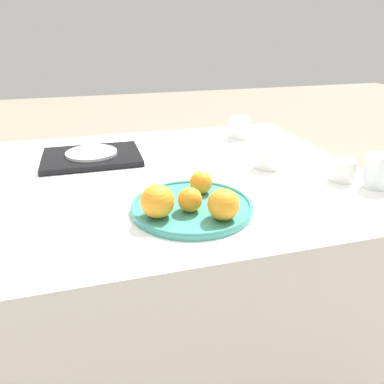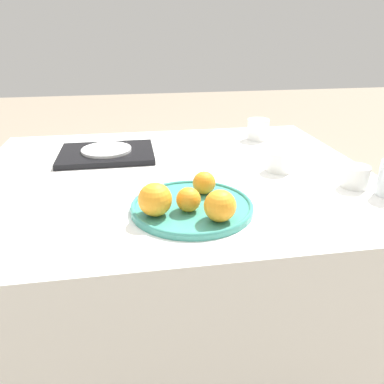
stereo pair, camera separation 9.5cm
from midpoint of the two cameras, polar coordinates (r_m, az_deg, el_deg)
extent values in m
plane|color=gray|center=(1.63, -5.14, -21.82)|extent=(12.00, 12.00, 0.00)
cube|color=white|center=(1.39, -5.70, -11.32)|extent=(1.28, 1.05, 0.73)
cylinder|color=teal|center=(0.97, -2.81, -2.40)|extent=(0.32, 0.32, 0.01)
torus|color=teal|center=(0.97, -2.82, -2.04)|extent=(0.32, 0.32, 0.01)
sphere|color=orange|center=(1.02, -1.27, 1.43)|extent=(0.06, 0.06, 0.06)
sphere|color=orange|center=(0.88, 1.74, -1.97)|extent=(0.08, 0.08, 0.08)
sphere|color=orange|center=(0.92, -3.11, -1.23)|extent=(0.06, 0.06, 0.06)
sphere|color=orange|center=(0.90, -8.32, -1.47)|extent=(0.08, 0.08, 0.08)
cylinder|color=silver|center=(1.20, 24.46, 2.87)|extent=(0.07, 0.07, 0.10)
cube|color=black|center=(1.39, -16.92, 5.11)|extent=(0.34, 0.26, 0.02)
cylinder|color=white|center=(1.39, -16.99, 5.70)|extent=(0.18, 0.18, 0.01)
cylinder|color=white|center=(1.26, 9.45, 5.06)|extent=(0.09, 0.09, 0.07)
cylinder|color=white|center=(1.61, 5.57, 9.70)|extent=(0.09, 0.09, 0.08)
cylinder|color=white|center=(1.21, 19.93, 3.07)|extent=(0.08, 0.08, 0.06)
camera|label=1|loc=(0.05, -92.86, -1.28)|focal=35.00mm
camera|label=2|loc=(0.05, 87.14, 1.28)|focal=35.00mm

